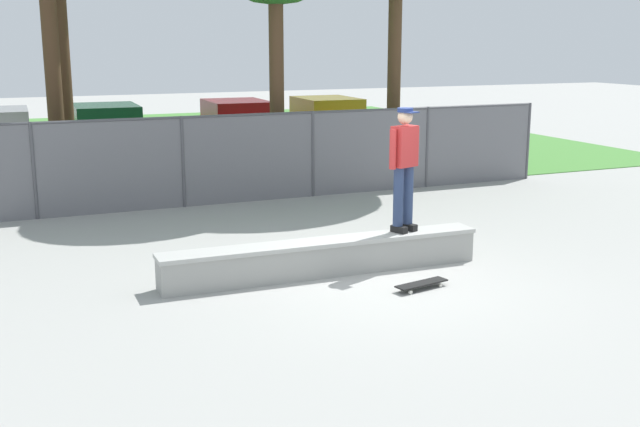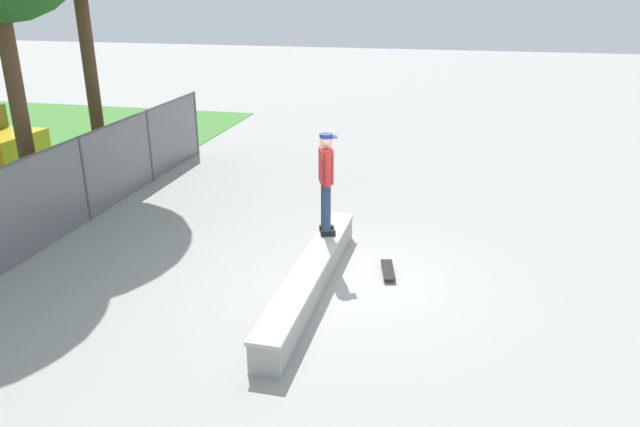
% 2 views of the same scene
% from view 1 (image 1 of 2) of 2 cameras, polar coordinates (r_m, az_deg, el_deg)
% --- Properties ---
extents(ground_plane, '(80.00, 80.00, 0.00)m').
position_cam_1_polar(ground_plane, '(11.07, 4.61, -4.86)').
color(ground_plane, '#9E9E99').
extents(grass_strip, '(26.11, 20.00, 0.02)m').
position_cam_1_polar(grass_strip, '(26.29, -12.10, 5.09)').
color(grass_strip, '#478438').
rests_on(grass_strip, ground).
extents(concrete_ledge, '(4.80, 0.55, 0.51)m').
position_cam_1_polar(concrete_ledge, '(11.23, 0.27, -3.21)').
color(concrete_ledge, '#999993').
rests_on(concrete_ledge, ground).
extents(skateboarder, '(0.57, 0.38, 1.84)m').
position_cam_1_polar(skateboarder, '(11.56, 6.17, 3.69)').
color(skateboarder, black).
rests_on(skateboarder, concrete_ledge).
extents(skateboard, '(0.82, 0.36, 0.09)m').
position_cam_1_polar(skateboard, '(10.71, 7.43, -5.12)').
color(skateboard, black).
rests_on(skateboard, ground).
extents(chainlink_fence, '(14.18, 0.07, 1.84)m').
position_cam_1_polar(chainlink_fence, '(16.25, -5.14, 4.34)').
color(chainlink_fence, '#4C4C51').
rests_on(chainlink_fence, ground).
extents(car_green, '(2.12, 4.26, 1.66)m').
position_cam_1_polar(car_green, '(21.20, -15.27, 5.44)').
color(car_green, '#1E6638').
rests_on(car_green, ground).
extents(car_red, '(2.12, 4.26, 1.66)m').
position_cam_1_polar(car_red, '(22.10, -6.02, 6.09)').
color(car_red, '#B21E1E').
rests_on(car_red, ground).
extents(car_yellow, '(2.12, 4.26, 1.66)m').
position_cam_1_polar(car_yellow, '(23.04, 0.60, 6.42)').
color(car_yellow, gold).
rests_on(car_yellow, ground).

